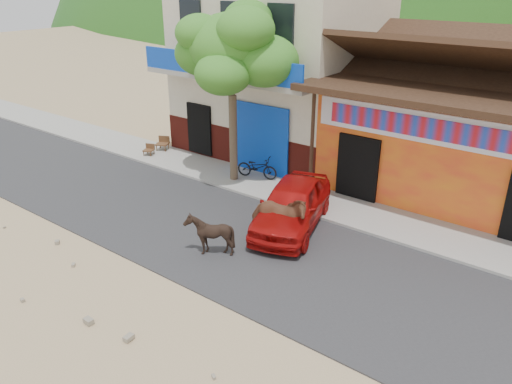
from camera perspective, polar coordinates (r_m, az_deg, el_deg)
ground at (r=11.44m, az=-3.31°, el=-13.14°), size 120.00×120.00×0.00m
road at (r=13.09m, az=3.86°, el=-7.83°), size 60.00×5.00×0.04m
sidewalk at (r=15.77m, az=10.95°, el=-2.28°), size 60.00×2.00×0.12m
dance_club at (r=18.08m, az=22.92°, el=5.58°), size 8.00×6.00×3.60m
cafe_building at (r=20.73m, az=2.98°, el=14.36°), size 7.00×6.00×7.00m
tree at (r=16.97m, az=-2.71°, el=10.97°), size 3.00×3.00×6.00m
cow_tan at (r=13.61m, az=2.55°, el=-3.00°), size 1.81×1.20×1.40m
cow_dark at (r=13.11m, az=-5.36°, el=-4.82°), size 1.18×1.09×1.15m
red_car at (r=14.42m, az=4.17°, el=-1.50°), size 2.75×4.36×1.38m
scooter at (r=17.80m, az=0.13°, el=2.85°), size 1.59×0.87×0.79m
cafe_chair_left at (r=21.05m, az=-10.70°, el=6.08°), size 0.62×0.62×1.01m
cafe_chair_right at (r=20.56m, az=-12.22°, el=5.23°), size 0.49×0.49×0.81m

